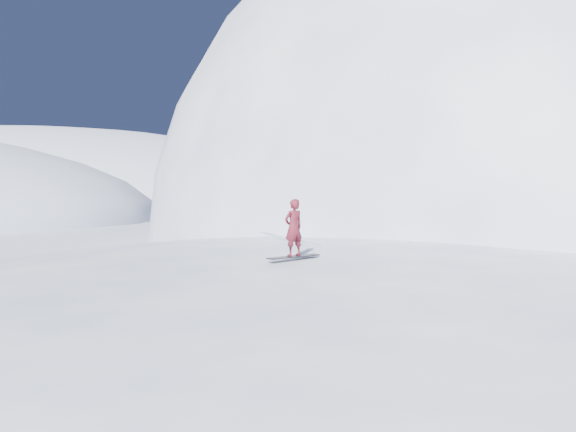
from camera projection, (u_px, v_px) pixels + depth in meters
name	position (u px, v px, depth m)	size (l,w,h in m)	color
ground	(330.00, 338.00, 14.82)	(400.00, 400.00, 0.00)	white
near_ridge	(338.00, 312.00, 17.94)	(36.00, 28.00, 4.80)	white
summit_peak	(508.00, 239.00, 43.90)	(60.00, 56.00, 56.00)	white
peak_shoulder	(401.00, 250.00, 36.11)	(28.00, 24.00, 18.00)	white
far_ridge_c	(45.00, 208.00, 117.07)	(140.00, 90.00, 36.00)	white
wind_bumps	(299.00, 320.00, 16.82)	(16.00, 14.40, 1.00)	white
snowboard	(294.00, 257.00, 14.34)	(1.68, 0.31, 0.03)	black
snowboarder	(294.00, 228.00, 14.30)	(0.58, 0.38, 1.60)	maroon
board_tracks	(286.00, 238.00, 19.78)	(1.62, 5.91, 0.04)	silver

